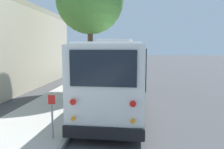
{
  "coord_description": "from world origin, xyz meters",
  "views": [
    {
      "loc": [
        -11.63,
        -0.34,
        2.94
      ],
      "look_at": [
        1.8,
        0.89,
        1.3
      ],
      "focal_mm": 35.0,
      "sensor_mm": 36.0,
      "label": 1
    }
  ],
  "objects": [
    {
      "name": "sign_post_far",
      "position": [
        -3.92,
        2.07,
        0.83
      ],
      "size": [
        0.06,
        0.06,
        1.36
      ],
      "color": "gray",
      "rests_on": "sidewalk_slab"
    },
    {
      "name": "parked_sedan_tan",
      "position": [
        25.38,
        0.64,
        0.61
      ],
      "size": [
        4.28,
        2.01,
        1.32
      ],
      "rotation": [
        0.0,
        0.0,
        -0.07
      ],
      "color": "tan",
      "rests_on": "ground"
    },
    {
      "name": "ground_plane",
      "position": [
        0.0,
        0.0,
        0.0
      ],
      "size": [
        160.0,
        160.0,
        0.0
      ],
      "primitive_type": "plane",
      "color": "#474749"
    },
    {
      "name": "shuttle_bus",
      "position": [
        0.07,
        0.29,
        1.78
      ],
      "size": [
        11.57,
        2.81,
        3.3
      ],
      "rotation": [
        0.0,
        0.0,
        -0.03
      ],
      "color": "white",
      "rests_on": "ground"
    },
    {
      "name": "curb_strip",
      "position": [
        0.0,
        1.69,
        0.07
      ],
      "size": [
        80.0,
        0.14,
        0.15
      ],
      "primitive_type": "cube",
      "color": "#9D9A94",
      "rests_on": "ground"
    },
    {
      "name": "parked_sedan_black",
      "position": [
        18.78,
        0.59,
        0.59
      ],
      "size": [
        4.7,
        1.77,
        1.28
      ],
      "rotation": [
        0.0,
        0.0,
        0.03
      ],
      "color": "black",
      "rests_on": "ground"
    },
    {
      "name": "parked_sedan_silver",
      "position": [
        11.88,
        0.41,
        0.61
      ],
      "size": [
        4.64,
        1.89,
        1.3
      ],
      "rotation": [
        0.0,
        0.0,
        -0.04
      ],
      "color": "#A8AAAF",
      "rests_on": "ground"
    },
    {
      "name": "sign_post_near",
      "position": [
        -5.36,
        2.07,
        0.86
      ],
      "size": [
        0.06,
        0.22,
        1.38
      ],
      "color": "gray",
      "rests_on": "sidewalk_slab"
    },
    {
      "name": "sidewalk_slab",
      "position": [
        0.0,
        3.35,
        0.07
      ],
      "size": [
        80.0,
        3.17,
        0.15
      ],
      "primitive_type": "cube",
      "color": "#B2AFA8",
      "rests_on": "ground"
    }
  ]
}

